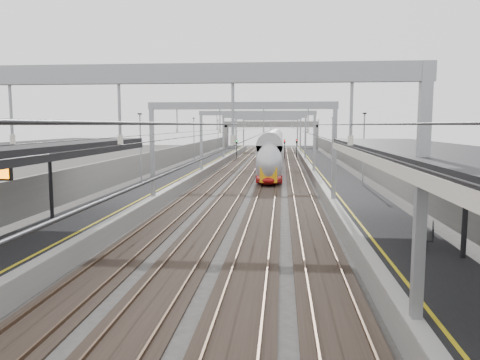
% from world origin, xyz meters
% --- Properties ---
extents(platform_left, '(4.00, 120.00, 1.00)m').
position_xyz_m(platform_left, '(-8.00, 45.00, 0.50)').
color(platform_left, black).
rests_on(platform_left, ground).
extents(platform_right, '(4.00, 120.00, 1.00)m').
position_xyz_m(platform_right, '(8.00, 45.00, 0.50)').
color(platform_right, black).
rests_on(platform_right, ground).
extents(tracks, '(11.40, 140.00, 0.20)m').
position_xyz_m(tracks, '(0.00, 45.00, 0.05)').
color(tracks, black).
rests_on(tracks, ground).
extents(overhead_line, '(13.00, 140.00, 6.60)m').
position_xyz_m(overhead_line, '(0.00, 51.62, 6.14)').
color(overhead_line, gray).
rests_on(overhead_line, platform_left).
extents(canopy_right, '(4.40, 30.00, 4.24)m').
position_xyz_m(canopy_right, '(8.03, 2.99, 5.09)').
color(canopy_right, black).
rests_on(canopy_right, platform_right).
extents(overbridge, '(22.00, 2.20, 6.90)m').
position_xyz_m(overbridge, '(0.00, 100.00, 5.31)').
color(overbridge, slate).
rests_on(overbridge, ground).
extents(wall_left, '(0.30, 120.00, 3.20)m').
position_xyz_m(wall_left, '(-11.20, 45.00, 1.60)').
color(wall_left, slate).
rests_on(wall_left, ground).
extents(wall_right, '(0.30, 120.00, 3.20)m').
position_xyz_m(wall_right, '(11.20, 45.00, 1.60)').
color(wall_right, slate).
rests_on(wall_right, ground).
extents(train, '(2.67, 48.71, 4.23)m').
position_xyz_m(train, '(1.50, 57.04, 2.08)').
color(train, maroon).
rests_on(train, ground).
extents(bench, '(1.01, 1.90, 0.95)m').
position_xyz_m(bench, '(8.90, 9.45, 1.57)').
color(bench, black).
rests_on(bench, platform_right).
extents(signal_green, '(0.32, 0.32, 3.48)m').
position_xyz_m(signal_green, '(-5.20, 71.96, 2.42)').
color(signal_green, black).
rests_on(signal_green, ground).
extents(signal_red_near, '(0.32, 0.32, 3.48)m').
position_xyz_m(signal_red_near, '(3.20, 73.96, 2.42)').
color(signal_red_near, black).
rests_on(signal_red_near, ground).
extents(signal_red_far, '(0.32, 0.32, 3.48)m').
position_xyz_m(signal_red_far, '(5.40, 75.93, 2.42)').
color(signal_red_far, black).
rests_on(signal_red_far, ground).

